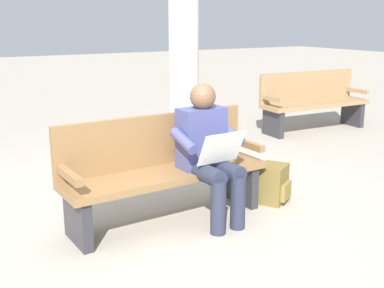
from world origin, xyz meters
TOP-DOWN VIEW (x-y plane):
  - ground_plane at (0.00, 0.00)m, footprint 40.00×40.00m
  - bench_near at (0.00, -0.07)m, footprint 1.82×0.56m
  - person_seated at (-0.32, 0.15)m, footprint 0.58×0.59m
  - backpack at (-1.08, 0.11)m, footprint 0.37×0.36m
  - bench_far at (-3.61, -2.01)m, footprint 1.82×0.57m
  - support_pillar at (-1.45, -2.27)m, footprint 0.40×0.40m

SIDE VIEW (x-z plane):
  - ground_plane at x=0.00m, z-range 0.00..0.00m
  - backpack at x=-1.08m, z-range 0.00..0.36m
  - bench_near at x=0.00m, z-range 0.01..0.91m
  - bench_far at x=-3.61m, z-range 0.01..0.91m
  - person_seated at x=-0.32m, z-range 0.04..1.22m
  - support_pillar at x=-1.45m, z-range 0.00..3.01m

